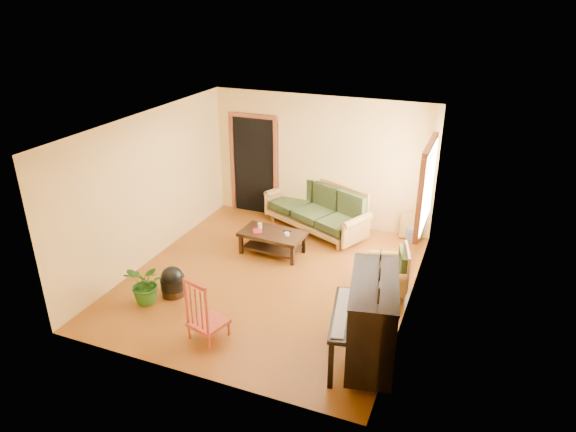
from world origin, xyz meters
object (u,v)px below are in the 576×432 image
at_px(footstool, 173,285).
at_px(sofa, 315,208).
at_px(coffee_table, 273,243).
at_px(red_chair, 207,308).
at_px(piano, 372,322).
at_px(armchair, 386,269).
at_px(ceramic_crock, 412,234).
at_px(potted_plant, 146,284).

bearing_deg(footstool, sofa, 67.35).
bearing_deg(sofa, coffee_table, -82.69).
bearing_deg(red_chair, piano, 24.10).
distance_m(sofa, red_chair, 3.83).
bearing_deg(coffee_table, armchair, -12.16).
bearing_deg(ceramic_crock, sofa, -173.35).
height_order(armchair, footstool, armchair).
height_order(footstool, potted_plant, potted_plant).
height_order(sofa, ceramic_crock, sofa).
height_order(red_chair, ceramic_crock, red_chair).
xyz_separation_m(footstool, potted_plant, (-0.24, -0.34, 0.15)).
height_order(coffee_table, potted_plant, potted_plant).
bearing_deg(coffee_table, footstool, -115.76).
xyz_separation_m(coffee_table, potted_plant, (-1.13, -2.20, 0.12)).
distance_m(sofa, armchair, 2.45).
xyz_separation_m(footstool, red_chair, (1.06, -0.73, 0.30)).
height_order(armchair, ceramic_crock, armchair).
height_order(coffee_table, piano, piano).
bearing_deg(red_chair, potted_plant, 178.46).
bearing_deg(coffee_table, sofa, 72.34).
relative_size(sofa, armchair, 2.94).
relative_size(piano, footstool, 3.53).
distance_m(coffee_table, piano, 3.27).
relative_size(coffee_table, armchair, 1.54).
bearing_deg(ceramic_crock, footstool, -133.81).
relative_size(sofa, potted_plant, 3.30).
relative_size(piano, red_chair, 1.41).
bearing_deg(armchair, ceramic_crock, 71.68).
distance_m(armchair, footstool, 3.37).
height_order(footstool, ceramic_crock, footstool).
bearing_deg(footstool, red_chair, -34.57).
distance_m(coffee_table, armchair, 2.22).
height_order(piano, red_chair, piano).
distance_m(piano, potted_plant, 3.49).
relative_size(footstool, ceramic_crock, 1.44).
height_order(red_chair, potted_plant, red_chair).
xyz_separation_m(sofa, potted_plant, (-1.52, -3.43, -0.14)).
bearing_deg(piano, coffee_table, 124.82).
xyz_separation_m(piano, red_chair, (-2.18, -0.34, -0.12)).
relative_size(sofa, footstool, 5.75).
xyz_separation_m(sofa, coffee_table, (-0.39, -1.23, -0.26)).
bearing_deg(ceramic_crock, coffee_table, -147.52).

